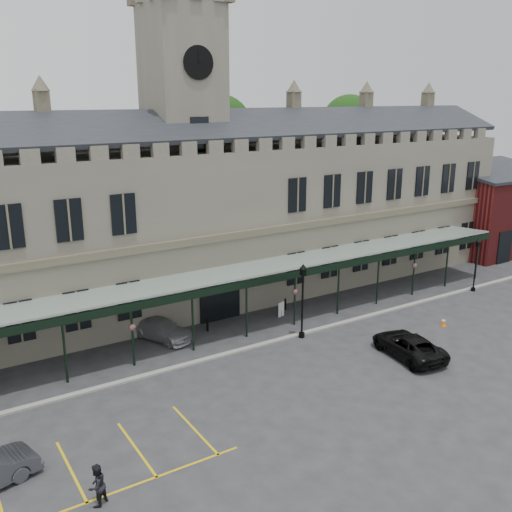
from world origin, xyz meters
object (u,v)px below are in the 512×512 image
lamp_post_mid (303,294)px  traffic_cone (443,322)px  station_building (188,221)px  car_van (408,345)px  lamp_post_right (476,260)px  car_taxi (161,329)px  sign_board (281,309)px  clock_tower (184,133)px  person_b (97,485)px

lamp_post_mid → traffic_cone: lamp_post_mid is taller
station_building → car_van: 19.00m
lamp_post_right → car_taxi: lamp_post_right is taller
sign_board → car_van: (2.88, -9.82, 0.20)m
clock_tower → person_b: bearing=-124.6°
sign_board → person_b: (-17.77, -12.78, 0.36)m
station_building → person_b: (-13.64, -19.67, -5.56)m
station_building → lamp_post_mid: (3.12, -10.77, -3.38)m
station_building → car_taxi: station_building is taller
clock_tower → person_b: (-13.64, -19.75, -12.21)m
lamp_post_mid → traffic_cone: size_ratio=8.18×
car_taxi → lamp_post_mid: bearing=-54.2°
lamp_post_mid → car_taxi: (-8.12, 4.86, -2.41)m
person_b → clock_tower: bearing=-155.3°
lamp_post_mid → lamp_post_right: lamp_post_mid is taller
lamp_post_right → car_van: bearing=-157.1°
clock_tower → lamp_post_mid: bearing=-73.9°
car_taxi → car_van: 16.14m
lamp_post_mid → car_taxi: lamp_post_mid is taller
lamp_post_right → clock_tower: bearing=152.7°
clock_tower → sign_board: (4.12, -6.97, -12.57)m
traffic_cone → car_van: size_ratio=0.12×
clock_tower → lamp_post_right: 25.88m
lamp_post_mid → traffic_cone: (9.70, -3.82, -2.77)m
lamp_post_right → sign_board: 17.51m
traffic_cone → car_taxi: car_taxi is taller
car_taxi → person_b: bearing=-145.4°
sign_board → station_building: bearing=104.6°
car_taxi → sign_board: bearing=-29.4°
clock_tower → traffic_cone: size_ratio=38.99×
car_van → person_b: bearing=15.9°
station_building → car_van: (7.00, -16.71, -5.73)m
car_taxi → lamp_post_right: bearing=-33.9°
lamp_post_right → traffic_cone: (-8.23, -3.81, -2.40)m
clock_tower → car_taxi: (-5.00, -6.00, -12.43)m
lamp_post_mid → clock_tower: bearing=106.1°
clock_tower → traffic_cone: bearing=-48.9°
clock_tower → car_van: size_ratio=4.66×
clock_tower → lamp_post_right: size_ratio=5.43×
clock_tower → car_taxi: 14.68m
lamp_post_right → car_taxi: size_ratio=0.98×
station_building → lamp_post_right: bearing=-27.1°
station_building → traffic_cone: bearing=-48.7°
sign_board → person_b: size_ratio=0.61×
car_taxi → car_van: size_ratio=0.88×
station_building → clock_tower: bearing=90.0°
car_taxi → car_van: car_van is taller
clock_tower → lamp_post_mid: (3.12, -10.86, -10.03)m
sign_board → car_van: car_van is taller
traffic_cone → car_van: 6.21m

